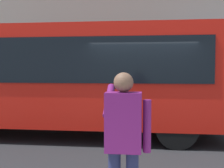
{
  "coord_description": "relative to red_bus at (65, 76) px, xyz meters",
  "views": [
    {
      "loc": [
        -0.1,
        7.49,
        1.89
      ],
      "look_at": [
        0.86,
        -0.44,
        1.47
      ],
      "focal_mm": 46.26,
      "sensor_mm": 36.0,
      "label": 1
    }
  ],
  "objects": [
    {
      "name": "ground_plane",
      "position": [
        -2.21,
        0.45,
        -1.68
      ],
      "size": [
        60.0,
        60.0,
        0.0
      ],
      "primitive_type": "plane",
      "color": "#232326"
    },
    {
      "name": "red_bus",
      "position": [
        0.0,
        0.0,
        0.0
      ],
      "size": [
        9.05,
        2.54,
        3.08
      ],
      "color": "red",
      "rests_on": "ground_plane"
    },
    {
      "name": "pedestrian_photographer",
      "position": [
        -2.06,
        4.77,
        -0.54
      ],
      "size": [
        0.53,
        0.52,
        1.7
      ],
      "color": "#1E2347",
      "rests_on": "sidewalk_curb"
    }
  ]
}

